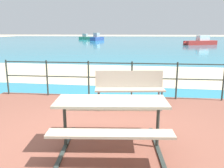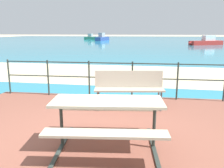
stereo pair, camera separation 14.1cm
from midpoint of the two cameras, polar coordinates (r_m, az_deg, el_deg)
The scene contains 10 objects.
ground_plane at distance 4.32m, azimuth -4.10°, elevation -12.62°, with size 240.00×240.00×0.00m, color beige.
patio_paving at distance 4.30m, azimuth -4.10°, elevation -12.26°, with size 6.40×5.20×0.06m, color brown.
sea_water at distance 43.87m, azimuth 6.78°, elevation 10.09°, with size 90.00×90.00×0.01m, color teal.
beach_strip at distance 10.47m, azimuth 3.13°, elevation 2.48°, with size 54.00×4.99×0.01m, color beige.
picnic_table at distance 3.63m, azimuth 0.01°, elevation -6.66°, with size 1.79×1.50×0.76m.
park_bench at distance 5.53m, azimuth 4.82°, elevation -0.36°, with size 1.63×0.62×0.87m.
railing_fence at distance 6.41m, azimuth 0.25°, elevation 2.23°, with size 5.94×0.04×0.99m.
boat_near at distance 55.20m, azimuth -4.91°, elevation 11.04°, with size 3.61×2.20×1.29m.
boat_mid at distance 48.24m, azimuth -2.23°, elevation 10.98°, with size 2.11×5.32×1.52m.
boat_far at distance 35.00m, azimuth 21.76°, elevation 9.40°, with size 5.11×3.24×1.28m.
Camera 2 is at (0.89, -3.81, 1.83)m, focal length 38.09 mm.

